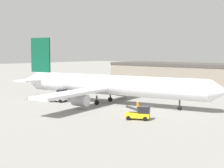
% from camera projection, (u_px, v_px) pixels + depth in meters
% --- Properties ---
extents(ground_plane, '(400.00, 400.00, 0.00)m').
position_uv_depth(ground_plane, '(112.00, 104.00, 65.69)').
color(ground_plane, gray).
extents(airplane, '(44.52, 36.69, 12.96)m').
position_uv_depth(airplane, '(107.00, 85.00, 65.91)').
color(airplane, white).
rests_on(airplane, ground_plane).
extents(ground_crew_worker, '(0.38, 0.38, 1.74)m').
position_uv_depth(ground_crew_worker, '(138.00, 106.00, 57.27)').
color(ground_crew_worker, '#1E2338').
rests_on(ground_crew_worker, ground_plane).
extents(baggage_tug, '(3.65, 3.02, 2.51)m').
position_uv_depth(baggage_tug, '(59.00, 96.00, 68.27)').
color(baggage_tug, silver).
rests_on(baggage_tug, ground_plane).
extents(belt_loader_truck, '(3.84, 3.04, 2.04)m').
position_uv_depth(belt_loader_truck, '(140.00, 113.00, 50.59)').
color(belt_loader_truck, yellow).
rests_on(belt_loader_truck, ground_plane).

